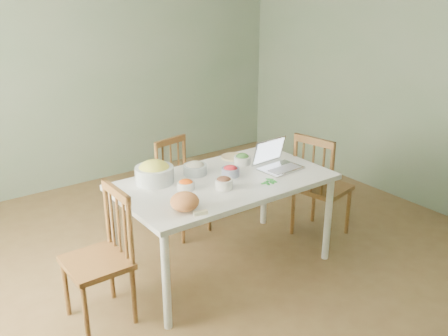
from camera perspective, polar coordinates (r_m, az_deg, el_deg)
floor at (r=4.48m, az=-0.65°, el=-10.88°), size 5.00×5.00×0.00m
wall_back at (r=6.11m, az=-14.68°, el=10.76°), size 5.00×0.00×2.70m
wall_right at (r=5.72m, az=20.46°, el=9.48°), size 0.00×5.00×2.70m
dining_table at (r=4.26m, az=0.00°, el=-6.36°), size 1.73×0.97×0.81m
chair_far at (r=4.83m, az=-4.57°, el=-2.27°), size 0.47×0.46×0.92m
chair_left at (r=3.70m, az=-14.31°, el=-10.00°), size 0.42×0.44×1.00m
chair_right at (r=4.84m, az=11.09°, el=-1.90°), size 0.52×0.53×1.03m
bread_boule at (r=3.55m, az=-4.48°, el=-3.81°), size 0.26×0.26×0.13m
butter_stick at (r=3.50m, az=-2.67°, el=-5.10°), size 0.11×0.05×0.03m
bowl_squash at (r=4.04m, az=-7.91°, el=-0.45°), size 0.35×0.35×0.18m
bowl_carrot at (r=3.91m, az=-4.35°, el=-1.87°), size 0.18×0.18×0.08m
bowl_onion at (r=4.19m, az=-3.30°, el=-0.01°), size 0.24×0.24×0.11m
bowl_mushroom at (r=3.91m, az=-0.03°, el=-1.66°), size 0.17×0.17×0.09m
bowl_redpep at (r=4.15m, az=0.75°, el=-0.33°), size 0.19×0.19×0.09m
bowl_broccoli at (r=4.42m, az=2.08°, el=1.05°), size 0.16×0.16×0.09m
flatbread at (r=4.57m, az=0.96°, el=1.26°), size 0.28×0.28×0.02m
basil_bunch at (r=4.05m, az=4.97°, el=-1.50°), size 0.17×0.17×0.02m
laptop at (r=4.29m, az=6.53°, el=1.36°), size 0.37×0.33×0.24m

